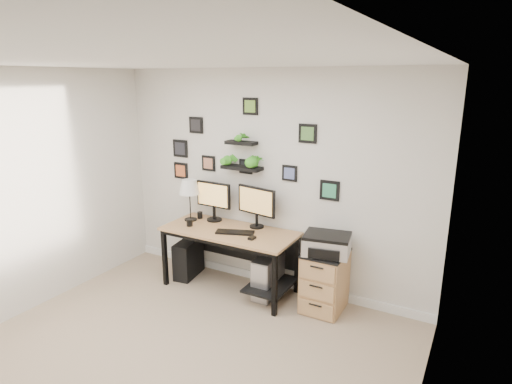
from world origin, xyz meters
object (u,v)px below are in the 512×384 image
Objects in this scene: desk at (234,239)px; monitor_right at (256,204)px; file_cabinet at (325,281)px; pc_tower_black at (189,258)px; printer at (327,244)px; mug at (190,223)px; pc_tower_grey at (268,276)px; table_lamp at (189,188)px; monitor_left at (214,198)px.

monitor_right is (0.20, 0.20, 0.42)m from desk.
desk is 2.39× the size of file_cabinet.
printer reaches higher than pc_tower_black.
mug reaches higher than file_cabinet.
printer is at bearing 1.31° from desk.
printer is at bearing 5.78° from mug.
printer reaches higher than pc_tower_grey.
mug is at bearing -55.92° from table_lamp.
printer is (1.68, 0.17, -0.01)m from mug.
file_cabinet is (1.82, 0.05, 0.10)m from pc_tower_black.
monitor_right reaches higher than pc_tower_grey.
mug is 0.12× the size of file_cabinet.
pc_tower_black is at bearing -151.72° from monitor_left.
pc_tower_black is (-0.69, 0.01, -0.39)m from desk.
monitor_left is 0.74× the size of file_cabinet.
pc_tower_grey is at bearing -34.35° from monitor_right.
desk is at bearing -23.46° from monitor_left.
table_lamp is at bearing -155.05° from monitor_left.
monitor_right reaches higher than pc_tower_black.
desk is at bearing -134.61° from monitor_right.
monitor_right reaches higher than mug.
printer reaches higher than desk.
pc_tower_grey is (0.45, 0.03, -0.38)m from desk.
table_lamp is at bearing 39.68° from pc_tower_black.
monitor_left is 0.93× the size of monitor_right.
desk is 0.59m from pc_tower_grey.
mug is 0.18× the size of pc_tower_black.
printer is at bearing -0.50° from pc_tower_grey.
mug is (0.13, -0.19, -0.38)m from table_lamp.
monitor_right is 6.39× the size of mug.
table_lamp reaches higher than pc_tower_black.
monitor_right is 1.07× the size of pc_tower_grey.
mug is at bearing -52.23° from pc_tower_black.
monitor_left reaches higher than pc_tower_black.
pc_tower_black is (-0.30, -0.16, -0.80)m from monitor_left.
file_cabinet is 1.26× the size of printer.
pc_tower_black is at bearing -178.37° from file_cabinet.
mug is (-0.14, -0.31, -0.25)m from monitor_left.
desk reaches higher than pc_tower_black.
table_lamp is 0.98× the size of printer.
file_cabinet is (1.66, 0.20, -0.46)m from mug.
monitor_left is at bearing 65.43° from mug.
pc_tower_black is at bearing -179.38° from printer.
monitor_right is (0.59, 0.03, 0.01)m from monitor_left.
pc_tower_black is (-0.03, -0.04, -0.93)m from table_lamp.
monitor_right is 1.22m from pc_tower_black.
pc_tower_black is 1.83m from file_cabinet.
mug reaches higher than pc_tower_grey.
mug is (-0.53, -0.14, 0.17)m from desk.
monitor_right reaches higher than printer.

